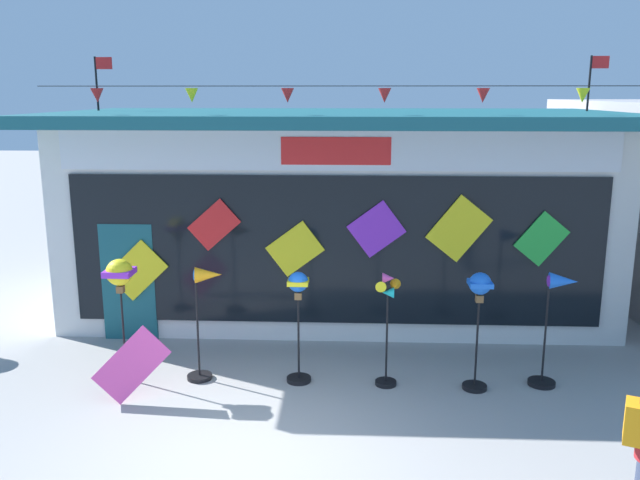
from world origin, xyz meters
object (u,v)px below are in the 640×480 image
at_px(wind_spinner_far_left, 120,282).
at_px(wind_spinner_left, 205,306).
at_px(display_kite_on_ground, 132,365).
at_px(kite_shop_building, 338,209).
at_px(wind_spinner_right, 479,303).
at_px(wind_spinner_far_right, 556,313).
at_px(wind_spinner_center_left, 298,304).
at_px(wind_spinner_center_right, 387,314).

bearing_deg(wind_spinner_far_left, wind_spinner_left, 3.89).
relative_size(wind_spinner_far_left, display_kite_on_ground, 1.88).
bearing_deg(kite_shop_building, display_kite_on_ground, -121.90).
xyz_separation_m(wind_spinner_right, wind_spinner_far_right, (1.11, 0.17, -0.19)).
distance_m(wind_spinner_left, wind_spinner_center_left, 1.34).
height_order(kite_shop_building, wind_spinner_far_right, kite_shop_building).
distance_m(kite_shop_building, wind_spinner_right, 4.30).
bearing_deg(wind_spinner_center_left, kite_shop_building, 82.31).
xyz_separation_m(wind_spinner_left, wind_spinner_right, (3.85, -0.15, 0.15)).
bearing_deg(display_kite_on_ground, kite_shop_building, 58.10).
distance_m(kite_shop_building, wind_spinner_center_left, 3.70).
relative_size(wind_spinner_center_right, display_kite_on_ground, 1.73).
relative_size(wind_spinner_center_right, wind_spinner_right, 0.98).
bearing_deg(wind_spinner_left, kite_shop_building, 62.99).
height_order(wind_spinner_left, wind_spinner_center_right, wind_spinner_left).
bearing_deg(wind_spinner_center_right, wind_spinner_far_right, 3.12).
distance_m(wind_spinner_center_right, wind_spinner_far_right, 2.37).
relative_size(kite_shop_building, wind_spinner_center_right, 5.97).
xyz_separation_m(kite_shop_building, wind_spinner_far_right, (3.14, -3.56, -0.82)).
height_order(wind_spinner_far_left, display_kite_on_ground, wind_spinner_far_left).
relative_size(kite_shop_building, wind_spinner_far_left, 5.51).
height_order(kite_shop_building, wind_spinner_left, kite_shop_building).
relative_size(wind_spinner_left, wind_spinner_right, 1.00).
height_order(wind_spinner_right, display_kite_on_ground, wind_spinner_right).
distance_m(kite_shop_building, wind_spinner_far_right, 4.82).
bearing_deg(wind_spinner_center_left, wind_spinner_far_right, 0.58).
xyz_separation_m(wind_spinner_center_left, wind_spinner_far_right, (3.63, 0.04, -0.09)).
bearing_deg(kite_shop_building, wind_spinner_center_left, -97.69).
height_order(wind_spinner_center_right, wind_spinner_far_right, wind_spinner_center_right).
xyz_separation_m(wind_spinner_far_left, wind_spinner_left, (1.19, 0.08, -0.35)).
bearing_deg(wind_spinner_far_left, display_kite_on_ground, -63.91).
bearing_deg(wind_spinner_left, wind_spinner_center_right, -2.35).
relative_size(wind_spinner_right, wind_spinner_far_right, 1.02).
height_order(kite_shop_building, display_kite_on_ground, kite_shop_building).
bearing_deg(wind_spinner_right, wind_spinner_far_right, 8.89).
bearing_deg(kite_shop_building, wind_spinner_far_right, -48.59).
xyz_separation_m(wind_spinner_center_left, wind_spinner_right, (2.51, -0.14, 0.10)).
distance_m(wind_spinner_center_left, wind_spinner_far_right, 3.63).
bearing_deg(wind_spinner_center_right, wind_spinner_right, -2.05).
bearing_deg(wind_spinner_far_left, wind_spinner_center_right, -0.40).
relative_size(wind_spinner_far_left, wind_spinner_center_left, 1.11).
bearing_deg(wind_spinner_right, wind_spinner_far_left, 179.19).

